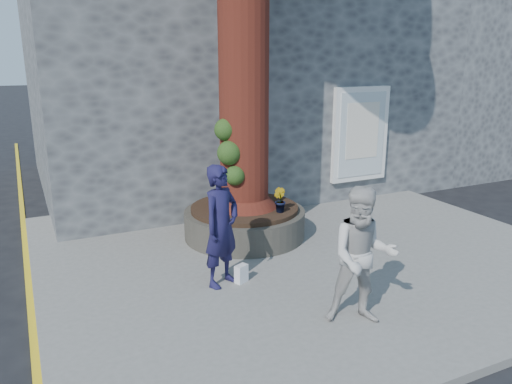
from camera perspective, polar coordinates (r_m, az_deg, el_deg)
name	(u,v)px	position (r m, az deg, el deg)	size (l,w,h in m)	color
ground	(251,293)	(7.75, -0.56, -11.44)	(120.00, 120.00, 0.00)	black
pavement	(302,250)	(9.18, 5.32, -6.67)	(9.00, 8.00, 0.12)	slate
yellow_line	(31,306)	(8.07, -24.35, -11.77)	(0.10, 30.00, 0.01)	yellow
stone_shop	(223,67)	(14.52, -3.80, 14.04)	(10.30, 8.30, 6.30)	#45474A
neighbour_shop	(435,69)	(19.02, 19.79, 13.04)	(6.00, 8.00, 6.00)	#45474A
planter	(245,222)	(9.58, -1.31, -3.40)	(2.30, 2.30, 0.60)	black
man	(221,226)	(7.43, -3.98, -3.91)	(0.68, 0.44, 1.86)	#18163C
woman	(363,256)	(6.53, 12.10, -7.20)	(0.88, 0.69, 1.82)	beige
shopping_bag	(241,274)	(7.75, -1.69, -9.31)	(0.20, 0.12, 0.28)	white
plant_a	(219,216)	(8.37, -4.23, -2.80)	(0.18, 0.12, 0.34)	gray
plant_b	(279,200)	(9.10, 2.69, -0.93)	(0.25, 0.24, 0.45)	gray
plant_c	(229,190)	(10.07, -3.07, 0.22)	(0.16, 0.16, 0.29)	gray
plant_d	(253,185)	(10.42, -0.32, 0.84)	(0.29, 0.25, 0.32)	gray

